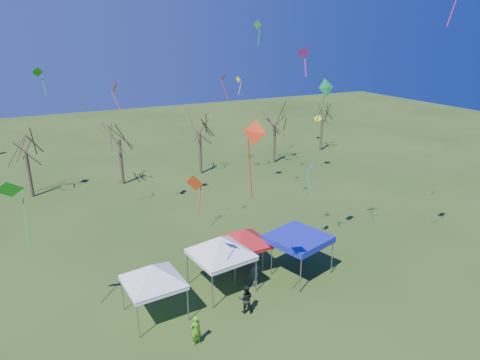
% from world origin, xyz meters
% --- Properties ---
extents(ground, '(140.00, 140.00, 0.00)m').
position_xyz_m(ground, '(0.00, 0.00, 0.00)').
color(ground, '#294315').
rests_on(ground, ground).
extents(tree_1, '(3.42, 3.42, 7.54)m').
position_xyz_m(tree_1, '(-10.77, 24.65, 5.79)').
color(tree_1, '#3D2D21').
rests_on(tree_1, ground).
extents(tree_2, '(3.71, 3.71, 8.18)m').
position_xyz_m(tree_2, '(-2.37, 24.38, 6.29)').
color(tree_2, '#3D2D21').
rests_on(tree_2, ground).
extents(tree_3, '(3.59, 3.59, 7.91)m').
position_xyz_m(tree_3, '(6.03, 24.04, 6.08)').
color(tree_3, '#3D2D21').
rests_on(tree_3, ground).
extents(tree_4, '(3.58, 3.58, 7.89)m').
position_xyz_m(tree_4, '(15.36, 24.00, 6.06)').
color(tree_4, '#3D2D21').
rests_on(tree_4, ground).
extents(tree_5, '(3.39, 3.39, 7.46)m').
position_xyz_m(tree_5, '(23.72, 26.07, 5.73)').
color(tree_5, '#3D2D21').
rests_on(tree_5, ground).
extents(tent_white_west, '(4.09, 4.09, 3.61)m').
position_xyz_m(tent_white_west, '(-5.51, 1.89, 2.91)').
color(tent_white_west, gray).
rests_on(tent_white_west, ground).
extents(tent_white_mid, '(4.47, 4.47, 3.97)m').
position_xyz_m(tent_white_mid, '(-1.19, 2.69, 3.20)').
color(tent_white_mid, gray).
rests_on(tent_white_mid, ground).
extents(tent_red, '(3.90, 3.90, 3.43)m').
position_xyz_m(tent_red, '(0.95, 3.86, 2.77)').
color(tent_red, gray).
rests_on(tent_red, ground).
extents(tent_blue, '(4.11, 4.11, 2.62)m').
position_xyz_m(tent_blue, '(3.84, 2.08, 2.40)').
color(tent_blue, gray).
rests_on(tent_blue, ground).
extents(person_dark, '(1.00, 0.93, 1.66)m').
position_xyz_m(person_dark, '(-0.97, -0.08, 0.83)').
color(person_dark, black).
rests_on(person_dark, ground).
extents(person_grey, '(1.09, 0.74, 1.72)m').
position_xyz_m(person_grey, '(0.70, 1.94, 0.86)').
color(person_grey, slate).
rests_on(person_grey, ground).
extents(person_green, '(0.66, 0.51, 1.61)m').
position_xyz_m(person_green, '(-4.36, -1.24, 0.81)').
color(person_green, '#56AC1B').
rests_on(person_green, ground).
extents(kite_1, '(0.86, 0.87, 2.06)m').
position_xyz_m(kite_1, '(-3.54, 0.29, 7.84)').
color(kite_1, red).
rests_on(kite_1, ground).
extents(kite_5, '(0.83, 1.06, 3.56)m').
position_xyz_m(kite_5, '(-1.88, -2.47, 10.63)').
color(kite_5, red).
rests_on(kite_5, ground).
extents(kite_14, '(1.36, 1.00, 3.29)m').
position_xyz_m(kite_14, '(-11.40, 2.92, 7.97)').
color(kite_14, green).
rests_on(kite_14, ground).
extents(kite_19, '(0.49, 0.69, 1.86)m').
position_xyz_m(kite_19, '(8.87, 20.47, 10.24)').
color(kite_19, yellow).
rests_on(kite_19, ground).
extents(kite_25, '(0.77, 0.46, 1.62)m').
position_xyz_m(kite_25, '(3.45, 1.89, 13.58)').
color(kite_25, '#D32E89').
rests_on(kite_25, ground).
extents(kite_13, '(0.96, 0.68, 2.31)m').
position_xyz_m(kite_13, '(-8.88, 21.01, 11.61)').
color(kite_13, '#21A219').
rests_on(kite_13, ground).
extents(kite_12, '(1.01, 1.12, 2.91)m').
position_xyz_m(kite_12, '(17.48, 18.81, 5.93)').
color(kite_12, gold).
rests_on(kite_12, ground).
extents(kite_22, '(0.96, 0.97, 2.62)m').
position_xyz_m(kite_22, '(7.21, 20.37, 10.44)').
color(kite_22, red).
rests_on(kite_22, ground).
extents(kite_27, '(1.14, 0.74, 2.78)m').
position_xyz_m(kite_27, '(5.92, 2.90, 11.50)').
color(kite_27, green).
rests_on(kite_27, ground).
extents(kite_17, '(0.81, 0.87, 2.56)m').
position_xyz_m(kite_17, '(6.11, 4.34, 6.09)').
color(kite_17, '#0DA5C5').
rests_on(kite_17, ground).
extents(kite_18, '(0.54, 0.63, 1.66)m').
position_xyz_m(kite_18, '(4.73, 9.25, 15.07)').
color(kite_18, '#179925').
rests_on(kite_18, ground).
extents(kite_11, '(0.90, 1.30, 2.76)m').
position_xyz_m(kite_11, '(-4.06, 15.28, 10.80)').
color(kite_11, '#FF4E0D').
rests_on(kite_11, ground).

